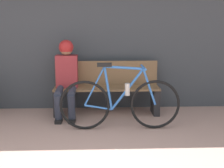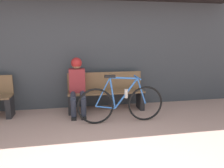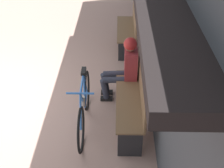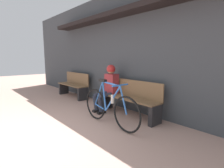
{
  "view_description": "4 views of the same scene",
  "coord_description": "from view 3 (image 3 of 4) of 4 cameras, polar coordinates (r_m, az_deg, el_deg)",
  "views": [
    {
      "loc": [
        0.24,
        -2.38,
        1.51
      ],
      "look_at": [
        0.43,
        2.15,
        0.58
      ],
      "focal_mm": 50.0,
      "sensor_mm": 36.0,
      "label": 1
    },
    {
      "loc": [
        -0.39,
        -2.12,
        1.64
      ],
      "look_at": [
        0.4,
        2.08,
        0.71
      ],
      "focal_mm": 35.0,
      "sensor_mm": 36.0,
      "label": 2
    },
    {
      "loc": [
        4.42,
        2.34,
        3.47
      ],
      "look_at": [
        0.52,
        2.26,
        0.82
      ],
      "focal_mm": 50.0,
      "sensor_mm": 36.0,
      "label": 3
    },
    {
      "loc": [
        3.19,
        -0.43,
        1.4
      ],
      "look_at": [
        0.27,
        2.11,
        0.81
      ],
      "focal_mm": 28.0,
      "sensor_mm": 36.0,
      "label": 4
    }
  ],
  "objects": [
    {
      "name": "park_bench_near",
      "position": [
        5.1,
        3.73,
        -2.96
      ],
      "size": [
        1.69,
        0.42,
        0.85
      ],
      "color": "brown",
      "rests_on": "ground_plane"
    },
    {
      "name": "bicycle",
      "position": [
        4.99,
        -5.14,
        -4.15
      ],
      "size": [
        1.69,
        0.4,
        0.94
      ],
      "color": "black",
      "rests_on": "ground_plane"
    },
    {
      "name": "storefront_wall",
      "position": [
        4.82,
        8.75,
        11.68
      ],
      "size": [
        12.0,
        0.56,
        3.2
      ],
      "color": "#3D4247",
      "rests_on": "ground_plane"
    },
    {
      "name": "person_seated",
      "position": [
        5.46,
        2.35,
        3.53
      ],
      "size": [
        0.34,
        0.65,
        1.21
      ],
      "color": "#2D3342",
      "rests_on": "ground_plane"
    },
    {
      "name": "park_bench_far",
      "position": [
        7.46,
        2.98,
        9.72
      ],
      "size": [
        1.49,
        0.42,
        0.85
      ],
      "color": "brown",
      "rests_on": "ground_plane"
    }
  ]
}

